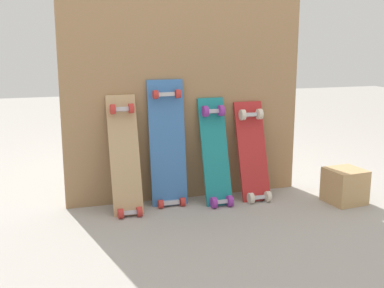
# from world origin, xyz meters

# --- Properties ---
(ground_plane) EXTENTS (12.00, 12.00, 0.00)m
(ground_plane) POSITION_xyz_m (0.00, 0.00, 0.00)
(ground_plane) COLOR #9E9991
(plywood_wall_panel) EXTENTS (1.53, 0.04, 1.69)m
(plywood_wall_panel) POSITION_xyz_m (0.00, 0.07, 0.85)
(plywood_wall_panel) COLOR #99724C
(plywood_wall_panel) RESTS_ON ground
(skateboard_natural) EXTENTS (0.18, 0.28, 0.76)m
(skateboard_natural) POSITION_xyz_m (-0.42, -0.08, 0.31)
(skateboard_natural) COLOR tan
(skateboard_natural) RESTS_ON ground
(skateboard_blue) EXTENTS (0.22, 0.18, 0.84)m
(skateboard_blue) POSITION_xyz_m (-0.14, -0.02, 0.35)
(skateboard_blue) COLOR #386BAD
(skateboard_blue) RESTS_ON ground
(skateboard_teal) EXTENTS (0.17, 0.28, 0.71)m
(skateboard_teal) POSITION_xyz_m (0.15, -0.08, 0.29)
(skateboard_teal) COLOR #197A7F
(skateboard_teal) RESTS_ON ground
(skateboard_red) EXTENTS (0.19, 0.27, 0.68)m
(skateboard_red) POSITION_xyz_m (0.41, -0.07, 0.28)
(skateboard_red) COLOR #B22626
(skateboard_red) RESTS_ON ground
(wooden_crate) EXTENTS (0.23, 0.23, 0.22)m
(wooden_crate) POSITION_xyz_m (0.92, -0.34, 0.11)
(wooden_crate) COLOR tan
(wooden_crate) RESTS_ON ground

